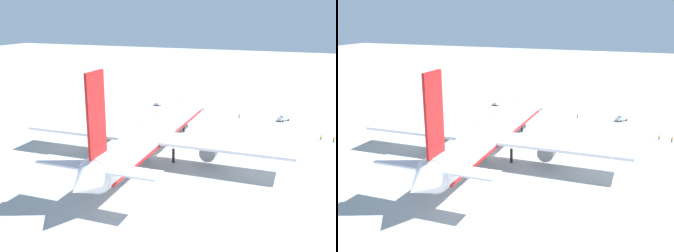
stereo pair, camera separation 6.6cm
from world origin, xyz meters
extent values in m
plane|color=#B2B2AD|center=(0.00, 0.00, 0.00)|extent=(600.00, 600.00, 0.00)
cylinder|color=white|center=(0.00, 0.00, 7.26)|extent=(64.67, 8.23, 7.10)
cone|color=white|center=(35.11, 0.62, 7.26)|extent=(5.80, 7.05, 6.95)
cone|color=white|center=(-35.82, -0.63, 7.26)|extent=(7.21, 6.86, 6.74)
cube|color=red|center=(-30.27, -0.53, 18.79)|extent=(6.01, 0.61, 15.95)
cube|color=white|center=(-30.89, 6.28, 8.68)|extent=(4.60, 11.60, 0.36)
cube|color=white|center=(-30.65, -7.37, 8.68)|extent=(4.60, 11.60, 0.36)
cube|color=white|center=(-3.57, 19.26, 6.20)|extent=(9.55, 31.69, 0.70)
cylinder|color=slate|center=(-2.48, 14.54, 4.18)|extent=(4.60, 3.42, 3.34)
cube|color=white|center=(-2.89, -19.37, 6.20)|extent=(9.55, 31.69, 0.70)
cylinder|color=slate|center=(-1.97, -14.62, 3.83)|extent=(4.80, 4.12, 4.04)
cylinder|color=black|center=(22.59, 0.40, 1.86)|extent=(0.70, 0.70, 3.72)
cylinder|color=black|center=(-3.32, 5.49, 1.86)|extent=(0.70, 0.70, 3.72)
cylinder|color=black|center=(-3.13, -5.60, 1.86)|extent=(0.70, 0.70, 3.72)
cube|color=red|center=(0.00, 0.00, 5.31)|extent=(62.08, 7.83, 0.50)
cube|color=silver|center=(47.70, -28.05, 0.87)|extent=(4.59, 4.13, 1.10)
cube|color=silver|center=(47.88, -28.18, 1.70)|extent=(3.23, 3.02, 0.55)
cylinder|color=black|center=(46.00, -27.90, 0.32)|extent=(0.64, 0.56, 0.64)
cylinder|color=black|center=(47.12, -26.43, 0.32)|extent=(0.64, 0.56, 0.64)
cylinder|color=black|center=(48.28, -29.66, 0.32)|extent=(0.64, 0.56, 0.64)
cylinder|color=black|center=(49.41, -28.19, 0.32)|extent=(0.64, 0.56, 0.64)
cube|color=#595B60|center=(53.59, 3.98, 0.28)|extent=(2.48, 2.78, 0.15)
cylinder|color=#333338|center=(54.41, 5.25, 0.28)|extent=(0.39, 0.55, 0.08)
cube|color=silver|center=(53.59, 3.98, 0.80)|extent=(2.15, 2.38, 0.89)
cylinder|color=black|center=(53.50, 5.13, 0.20)|extent=(0.32, 0.40, 0.40)
cylinder|color=black|center=(54.67, 4.37, 0.20)|extent=(0.32, 0.40, 0.40)
cylinder|color=black|center=(52.51, 3.60, 0.20)|extent=(0.32, 0.40, 0.40)
cylinder|color=black|center=(53.68, 2.84, 0.20)|extent=(0.32, 0.40, 0.40)
cube|color=#595B60|center=(53.11, 22.20, 0.28)|extent=(2.07, 2.86, 0.15)
cylinder|color=#333338|center=(52.67, 20.68, 0.28)|extent=(0.24, 0.60, 0.08)
cube|color=silver|center=(53.11, 22.20, 0.83)|extent=(1.82, 2.43, 0.96)
cylinder|color=black|center=(53.51, 21.07, 0.20)|extent=(0.23, 0.42, 0.40)
cylinder|color=black|center=(52.17, 21.46, 0.20)|extent=(0.23, 0.42, 0.40)
cylinder|color=black|center=(54.06, 22.94, 0.20)|extent=(0.23, 0.42, 0.40)
cylinder|color=black|center=(52.72, 23.34, 0.20)|extent=(0.23, 0.42, 0.40)
cylinder|color=black|center=(30.16, -40.46, 0.42)|extent=(0.43, 0.43, 0.83)
cylinder|color=yellow|center=(30.16, -40.46, 1.15)|extent=(0.53, 0.53, 0.62)
sphere|color=beige|center=(30.16, -40.46, 1.57)|extent=(0.23, 0.23, 0.23)
cylinder|color=navy|center=(46.14, -12.69, 0.42)|extent=(0.33, 0.33, 0.85)
cylinder|color=orange|center=(46.14, -12.69, 1.16)|extent=(0.42, 0.42, 0.63)
sphere|color=beige|center=(46.14, -12.69, 1.60)|extent=(0.23, 0.23, 0.23)
cylinder|color=black|center=(28.89, -44.00, 0.44)|extent=(0.43, 0.43, 0.88)
cylinder|color=orange|center=(28.89, -44.00, 1.20)|extent=(0.54, 0.54, 0.66)
sphere|color=beige|center=(28.89, -44.00, 1.65)|extent=(0.24, 0.24, 0.24)
cone|color=orange|center=(11.45, 39.39, 0.28)|extent=(0.36, 0.36, 0.55)
cone|color=orange|center=(38.47, 42.82, 0.28)|extent=(0.36, 0.36, 0.55)
camera|label=1|loc=(-89.67, -37.57, 36.88)|focal=41.61mm
camera|label=2|loc=(-89.65, -37.64, 36.88)|focal=41.61mm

